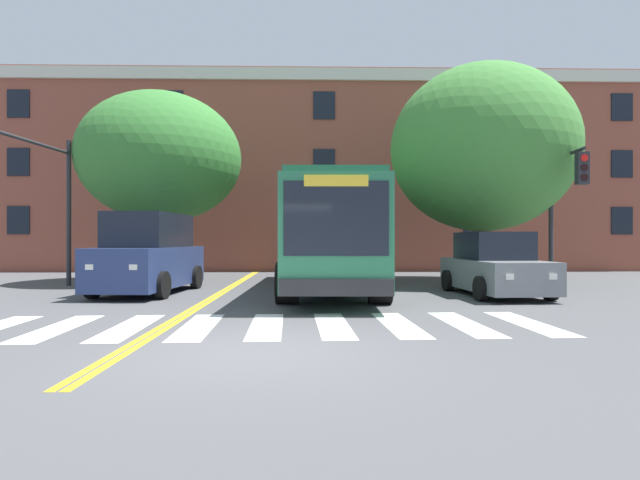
# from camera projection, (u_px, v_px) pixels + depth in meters

# --- Properties ---
(ground_plane) EXTENTS (120.00, 120.00, 0.00)m
(ground_plane) POSITION_uv_depth(u_px,v_px,m) (253.00, 353.00, 7.13)
(ground_plane) COLOR #4C4C4F
(crosswalk) EXTENTS (12.03, 3.37, 0.01)m
(crosswalk) POSITION_uv_depth(u_px,v_px,m) (232.00, 326.00, 9.30)
(crosswalk) COLOR white
(crosswalk) RESTS_ON ground
(lane_line_yellow_inner) EXTENTS (0.12, 36.00, 0.01)m
(lane_line_yellow_inner) POSITION_uv_depth(u_px,v_px,m) (250.00, 274.00, 23.26)
(lane_line_yellow_inner) COLOR gold
(lane_line_yellow_inner) RESTS_ON ground
(lane_line_yellow_outer) EXTENTS (0.12, 36.00, 0.01)m
(lane_line_yellow_outer) POSITION_uv_depth(u_px,v_px,m) (254.00, 274.00, 23.27)
(lane_line_yellow_outer) COLOR gold
(lane_line_yellow_outer) RESTS_ON ground
(city_bus) EXTENTS (3.09, 11.47, 3.22)m
(city_bus) POSITION_uv_depth(u_px,v_px,m) (331.00, 235.00, 16.10)
(city_bus) COLOR #28704C
(city_bus) RESTS_ON ground
(car_navy_near_lane) EXTENTS (2.49, 4.93, 2.41)m
(car_navy_near_lane) POSITION_uv_depth(u_px,v_px,m) (149.00, 256.00, 15.10)
(car_navy_near_lane) COLOR navy
(car_navy_near_lane) RESTS_ON ground
(car_grey_far_lane) EXTENTS (2.28, 4.37, 1.84)m
(car_grey_far_lane) POSITION_uv_depth(u_px,v_px,m) (494.00, 267.00, 14.50)
(car_grey_far_lane) COLOR slate
(car_grey_far_lane) RESTS_ON ground
(car_white_behind_bus) EXTENTS (2.51, 4.82, 1.83)m
(car_white_behind_bus) POSITION_uv_depth(u_px,v_px,m) (329.00, 255.00, 26.24)
(car_white_behind_bus) COLOR white
(car_white_behind_bus) RESTS_ON ground
(traffic_light_near_corner) EXTENTS (0.44, 2.60, 4.91)m
(traffic_light_near_corner) POSITION_uv_depth(u_px,v_px,m) (564.00, 192.00, 16.70)
(traffic_light_near_corner) COLOR #28282D
(traffic_light_near_corner) RESTS_ON ground
(traffic_light_far_corner) EXTENTS (0.63, 4.40, 5.12)m
(traffic_light_far_corner) POSITION_uv_depth(u_px,v_px,m) (35.00, 181.00, 15.68)
(traffic_light_far_corner) COLOR #28282D
(traffic_light_far_corner) RESTS_ON ground
(street_tree_curbside_large) EXTENTS (8.85, 8.83, 8.19)m
(street_tree_curbside_large) POSITION_uv_depth(u_px,v_px,m) (483.00, 149.00, 18.83)
(street_tree_curbside_large) COLOR brown
(street_tree_curbside_large) RESTS_ON ground
(street_tree_curbside_small) EXTENTS (8.42, 8.30, 7.30)m
(street_tree_curbside_small) POSITION_uv_depth(u_px,v_px,m) (161.00, 158.00, 19.27)
(street_tree_curbside_small) COLOR #4C3D2D
(street_tree_curbside_small) RESTS_ON ground
(building_facade) EXTENTS (38.11, 7.89, 10.37)m
(building_facade) POSITION_uv_depth(u_px,v_px,m) (322.00, 178.00, 29.03)
(building_facade) COLOR brown
(building_facade) RESTS_ON ground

